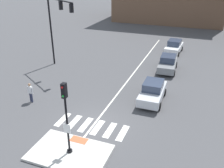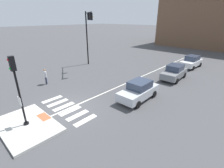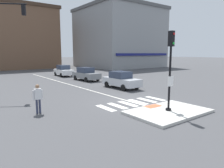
{
  "view_description": "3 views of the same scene",
  "coord_description": "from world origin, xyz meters",
  "px_view_note": "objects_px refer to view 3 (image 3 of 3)",
  "views": [
    {
      "loc": [
        6.4,
        -12.9,
        10.0
      ],
      "look_at": [
        0.18,
        3.53,
        1.68
      ],
      "focal_mm": 39.76,
      "sensor_mm": 36.0,
      "label": 1
    },
    {
      "loc": [
        10.05,
        -5.69,
        6.53
      ],
      "look_at": [
        1.01,
        4.03,
        1.14
      ],
      "focal_mm": 26.07,
      "sensor_mm": 36.0,
      "label": 2
    },
    {
      "loc": [
        -9.42,
        -10.28,
        3.41
      ],
      "look_at": [
        0.67,
        3.29,
        0.85
      ],
      "focal_mm": 32.95,
      "sensor_mm": 36.0,
      "label": 3
    }
  ],
  "objects_px": {
    "signal_pole": "(170,63)",
    "pedestrian_at_curb_left": "(38,96)",
    "car_grey_eastbound_far": "(86,74)",
    "car_silver_eastbound_mid": "(121,80)",
    "car_white_eastbound_distant": "(64,71)"
  },
  "relations": [
    {
      "from": "car_silver_eastbound_mid",
      "to": "pedestrian_at_curb_left",
      "type": "xyz_separation_m",
      "value": [
        -9.14,
        -3.77,
        0.17
      ]
    },
    {
      "from": "car_grey_eastbound_far",
      "to": "car_silver_eastbound_mid",
      "type": "xyz_separation_m",
      "value": [
        -0.08,
        -7.03,
        0.0
      ]
    },
    {
      "from": "car_grey_eastbound_far",
      "to": "car_white_eastbound_distant",
      "type": "relative_size",
      "value": 1.0
    },
    {
      "from": "car_grey_eastbound_far",
      "to": "pedestrian_at_curb_left",
      "type": "xyz_separation_m",
      "value": [
        -9.22,
        -10.79,
        0.17
      ]
    },
    {
      "from": "pedestrian_at_curb_left",
      "to": "car_silver_eastbound_mid",
      "type": "bearing_deg",
      "value": 22.4
    },
    {
      "from": "car_grey_eastbound_far",
      "to": "pedestrian_at_curb_left",
      "type": "relative_size",
      "value": 2.5
    },
    {
      "from": "signal_pole",
      "to": "pedestrian_at_curb_left",
      "type": "xyz_separation_m",
      "value": [
        -6.01,
        4.37,
        -1.85
      ]
    },
    {
      "from": "signal_pole",
      "to": "car_silver_eastbound_mid",
      "type": "height_order",
      "value": "signal_pole"
    },
    {
      "from": "car_white_eastbound_distant",
      "to": "car_silver_eastbound_mid",
      "type": "relative_size",
      "value": 1.02
    },
    {
      "from": "signal_pole",
      "to": "pedestrian_at_curb_left",
      "type": "height_order",
      "value": "signal_pole"
    },
    {
      "from": "signal_pole",
      "to": "car_white_eastbound_distant",
      "type": "distance_m",
      "value": 21.82
    },
    {
      "from": "car_grey_eastbound_far",
      "to": "pedestrian_at_curb_left",
      "type": "bearing_deg",
      "value": -130.5
    },
    {
      "from": "car_grey_eastbound_far",
      "to": "car_silver_eastbound_mid",
      "type": "distance_m",
      "value": 7.03
    },
    {
      "from": "car_white_eastbound_distant",
      "to": "car_silver_eastbound_mid",
      "type": "distance_m",
      "value": 13.38
    },
    {
      "from": "car_grey_eastbound_far",
      "to": "car_silver_eastbound_mid",
      "type": "height_order",
      "value": "same"
    }
  ]
}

